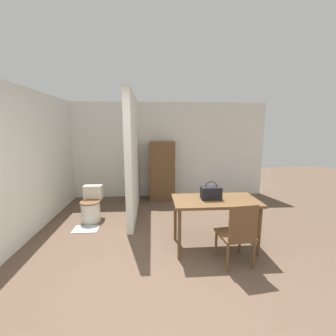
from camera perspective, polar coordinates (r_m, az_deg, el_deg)
ground_plane at (r=2.83m, az=1.96°, el=-30.21°), size 16.00×16.00×0.00m
wall_back at (r=6.04m, az=-1.81°, el=4.53°), size 5.59×0.12×2.50m
wall_left at (r=4.61m, az=-31.41°, el=1.33°), size 0.12×4.80×2.50m
partition_wall at (r=4.87m, az=-8.79°, el=3.09°), size 0.12×2.26×2.50m
dining_table at (r=3.51m, az=11.88°, el=-9.16°), size 1.27×0.69×0.78m
wooden_chair at (r=3.22m, az=17.31°, el=-15.41°), size 0.48×0.48×0.89m
toilet at (r=4.82m, az=-18.89°, el=-9.22°), size 0.39×0.54×0.67m
handbag at (r=3.46m, az=10.87°, el=-6.18°), size 0.30×0.17×0.28m
wooden_cabinet at (r=5.80m, az=-1.54°, el=-0.66°), size 0.64×0.50×1.51m
bath_mat at (r=4.53m, az=-20.12°, el=-14.38°), size 0.45×0.32×0.01m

